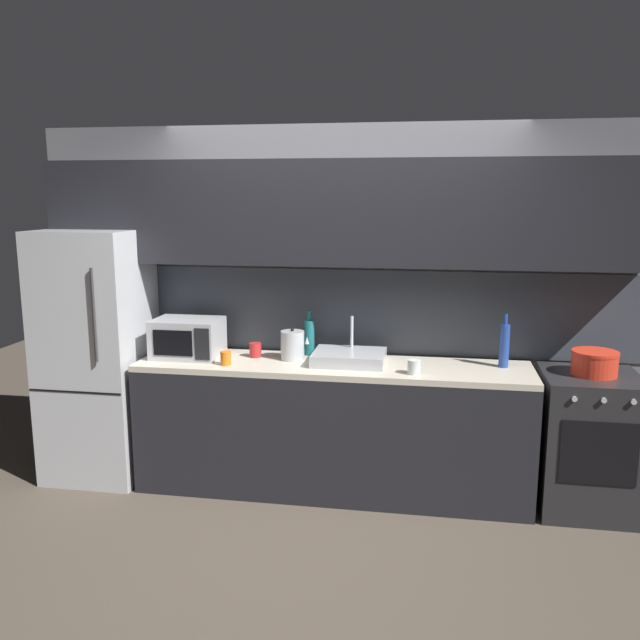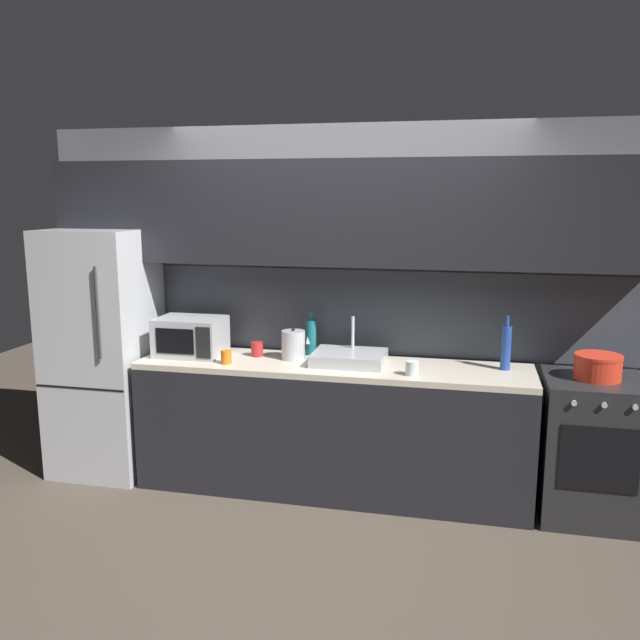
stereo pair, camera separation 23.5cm
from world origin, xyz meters
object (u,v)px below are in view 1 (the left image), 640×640
(refrigerator, at_px, (97,355))
(wine_bottle_blue, at_px, (504,345))
(mug_clear, at_px, (414,367))
(cooking_pot, at_px, (595,363))
(mug_red, at_px, (255,350))
(microwave, at_px, (188,338))
(kettle, at_px, (293,345))
(mug_orange, at_px, (226,358))
(oven_range, at_px, (587,442))
(wine_bottle_teal, at_px, (309,337))

(refrigerator, xyz_separation_m, wine_bottle_blue, (2.83, 0.10, 0.16))
(mug_clear, relative_size, cooking_pot, 0.32)
(mug_clear, relative_size, mug_red, 0.93)
(mug_clear, bearing_deg, mug_red, 166.62)
(microwave, bearing_deg, kettle, 3.57)
(refrigerator, height_order, mug_clear, refrigerator)
(wine_bottle_blue, xyz_separation_m, mug_clear, (-0.58, -0.28, -0.10))
(cooking_pot, bearing_deg, mug_orange, -176.16)
(mug_orange, relative_size, cooking_pot, 0.33)
(kettle, height_order, mug_red, kettle)
(kettle, height_order, cooking_pot, kettle)
(oven_range, xyz_separation_m, microwave, (-2.69, 0.02, 0.58))
(oven_range, xyz_separation_m, mug_red, (-2.23, 0.09, 0.50))
(microwave, bearing_deg, mug_clear, -6.92)
(wine_bottle_teal, bearing_deg, kettle, -118.69)
(wine_bottle_teal, distance_m, mug_clear, 0.85)
(wine_bottle_teal, relative_size, cooking_pot, 1.12)
(oven_range, xyz_separation_m, mug_clear, (-1.12, -0.17, 0.50))
(mug_orange, bearing_deg, microwave, 151.81)
(microwave, xyz_separation_m, mug_red, (0.47, 0.07, -0.08))
(microwave, bearing_deg, cooking_pot, -0.39)
(wine_bottle_teal, xyz_separation_m, wine_bottle_blue, (1.33, -0.12, 0.02))
(wine_bottle_blue, relative_size, mug_red, 3.56)
(kettle, height_order, mug_clear, kettle)
(mug_orange, bearing_deg, mug_clear, -0.65)
(mug_orange, bearing_deg, oven_range, 3.81)
(kettle, xyz_separation_m, cooking_pot, (1.96, -0.06, -0.02))
(microwave, height_order, mug_red, microwave)
(microwave, distance_m, mug_red, 0.48)
(microwave, height_order, wine_bottle_blue, wine_bottle_blue)
(refrigerator, bearing_deg, wine_bottle_blue, 2.09)
(kettle, relative_size, cooking_pot, 0.79)
(microwave, relative_size, wine_bottle_teal, 1.44)
(mug_orange, height_order, cooking_pot, cooking_pot)
(oven_range, bearing_deg, microwave, 179.58)
(wine_bottle_teal, bearing_deg, mug_red, -159.92)
(oven_range, distance_m, kettle, 2.03)
(refrigerator, height_order, microwave, refrigerator)
(refrigerator, distance_m, mug_clear, 2.26)
(refrigerator, relative_size, kettle, 7.94)
(mug_orange, bearing_deg, mug_red, 61.45)
(refrigerator, distance_m, wine_bottle_teal, 1.53)
(refrigerator, relative_size, wine_bottle_blue, 5.00)
(refrigerator, xyz_separation_m, microwave, (0.68, 0.02, 0.14))
(oven_range, distance_m, wine_bottle_teal, 1.97)
(kettle, distance_m, mug_clear, 0.87)
(wine_bottle_teal, relative_size, mug_clear, 3.45)
(oven_range, bearing_deg, refrigerator, 179.98)
(kettle, bearing_deg, microwave, -176.43)
(oven_range, distance_m, microwave, 2.75)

